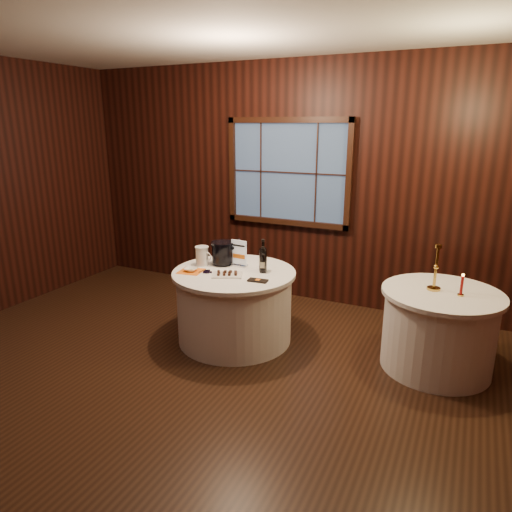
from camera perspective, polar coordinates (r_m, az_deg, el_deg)
The scene contains 16 objects.
ground at distance 4.28m, azimuth -9.23°, elevation -15.55°, with size 6.00×6.00×0.00m, color black.
back_wall at distance 5.88m, azimuth 4.09°, elevation 9.38°, with size 6.00×0.10×3.00m.
main_table at distance 4.86m, azimuth -2.71°, elevation -6.19°, with size 1.28×1.28×0.77m.
side_table at distance 4.64m, azimuth 21.81°, elevation -8.56°, with size 1.08×1.08×0.77m.
sign_stand at distance 4.86m, azimuth -2.09°, elevation -0.14°, with size 0.19×0.10×0.30m.
port_bottle_left at distance 4.69m, azimuth 0.88°, elevation -0.18°, with size 0.08×0.09×0.34m.
port_bottle_right at distance 4.65m, azimuth 0.87°, elevation -0.67°, with size 0.07×0.07×0.28m.
ice_bucket at distance 4.92m, azimuth -4.19°, elevation 0.42°, with size 0.25×0.25×0.25m.
chocolate_plate at distance 4.59m, azimuth -3.63°, elevation -2.28°, with size 0.35×0.30×0.04m.
chocolate_box at distance 4.42m, azimuth 0.22°, elevation -3.08°, with size 0.19×0.10×0.02m, color black.
grape_bunch at distance 4.67m, azimuth -6.19°, elevation -1.99°, with size 0.15×0.09×0.03m.
glass_pitcher at distance 4.92m, azimuth -6.74°, elevation 0.02°, with size 0.19×0.15×0.21m.
orange_napkin at distance 4.77m, azimuth -8.13°, elevation -1.89°, with size 0.24×0.24×0.00m, color orange.
cracker_bowl at distance 4.76m, azimuth -8.14°, elevation -1.67°, with size 0.14×0.14×0.03m, color white.
brass_candlestick at distance 4.47m, azimuth 21.50°, elevation -2.06°, with size 0.12×0.12×0.43m.
red_candle at distance 4.43m, azimuth 24.31°, elevation -3.55°, with size 0.06×0.06×0.21m.
Camera 1 is at (2.15, -2.95, 2.24)m, focal length 32.00 mm.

